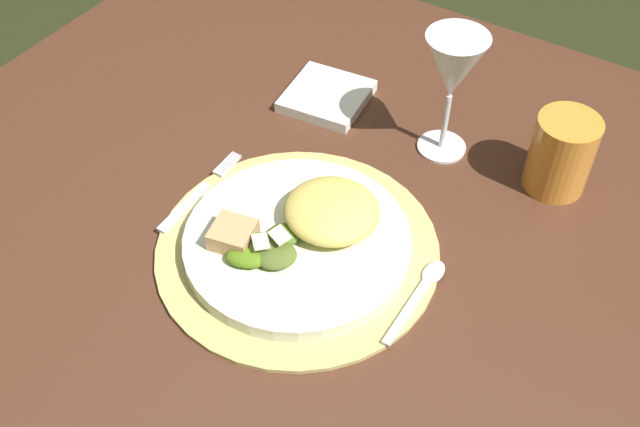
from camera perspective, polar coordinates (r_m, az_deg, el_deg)
dining_table at (r=1.04m, az=-0.36°, el=-4.12°), size 1.13×1.01×0.74m
placemat at (r=0.90m, az=-1.70°, el=-2.69°), size 0.34×0.34×0.01m
dinner_plate at (r=0.89m, az=-1.71°, el=-2.17°), size 0.27×0.27×0.02m
pasta_serving at (r=0.89m, az=0.88°, el=0.21°), size 0.13×0.13×0.04m
salad_greens at (r=0.87m, az=-4.15°, el=-2.74°), size 0.09×0.10×0.03m
bread_piece at (r=0.88m, az=-6.56°, el=-1.60°), size 0.06×0.06×0.02m
fork at (r=0.97m, az=-9.25°, el=1.39°), size 0.02×0.16×0.00m
spoon at (r=0.87m, az=7.74°, el=-5.59°), size 0.02×0.14×0.01m
napkin at (r=1.11m, az=0.51°, el=8.81°), size 0.12×0.12×0.02m
wine_glass at (r=0.97m, az=10.00°, el=10.56°), size 0.08×0.08×0.18m
amber_tumbler at (r=0.99m, az=17.70°, el=4.30°), size 0.08×0.08×0.10m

